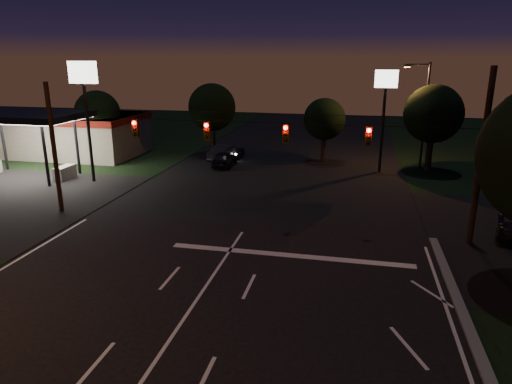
# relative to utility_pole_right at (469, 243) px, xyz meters

# --- Properties ---
(stop_bar) EXTENTS (12.00, 0.50, 0.01)m
(stop_bar) POSITION_rel_utility_pole_right_xyz_m (-9.00, -3.50, 0.01)
(stop_bar) COLOR silver
(stop_bar) RESTS_ON ground
(utility_pole_right) EXTENTS (0.30, 0.30, 9.00)m
(utility_pole_right) POSITION_rel_utility_pole_right_xyz_m (0.00, 0.00, 0.00)
(utility_pole_right) COLOR black
(utility_pole_right) RESTS_ON ground
(utility_pole_left) EXTENTS (0.28, 0.28, 8.00)m
(utility_pole_left) POSITION_rel_utility_pole_right_xyz_m (-24.00, 0.00, 0.00)
(utility_pole_left) COLOR black
(utility_pole_left) RESTS_ON ground
(signal_span) EXTENTS (24.00, 0.40, 1.56)m
(signal_span) POSITION_rel_utility_pole_right_xyz_m (-12.00, -0.04, 5.50)
(signal_span) COLOR black
(signal_span) RESTS_ON ground
(gas_station) EXTENTS (14.20, 16.10, 5.25)m
(gas_station) POSITION_rel_utility_pole_right_xyz_m (-33.86, 15.39, 2.38)
(gas_station) COLOR gray
(gas_station) RESTS_ON ground
(pole_sign_left_near) EXTENTS (2.20, 0.30, 9.10)m
(pole_sign_left_near) POSITION_rel_utility_pole_right_xyz_m (-26.00, 7.00, 6.98)
(pole_sign_left_near) COLOR black
(pole_sign_left_near) RESTS_ON ground
(pole_sign_right) EXTENTS (1.80, 0.30, 8.40)m
(pole_sign_right) POSITION_rel_utility_pole_right_xyz_m (-4.00, 15.00, 6.24)
(pole_sign_right) COLOR black
(pole_sign_right) RESTS_ON ground
(street_light_right_far) EXTENTS (2.20, 0.35, 9.00)m
(street_light_right_far) POSITION_rel_utility_pole_right_xyz_m (-0.76, 17.00, 5.24)
(street_light_right_far) COLOR black
(street_light_right_far) RESTS_ON ground
(tree_far_a) EXTENTS (4.20, 4.20, 6.42)m
(tree_far_a) POSITION_rel_utility_pole_right_xyz_m (-29.98, 15.12, 4.26)
(tree_far_a) COLOR black
(tree_far_a) RESTS_ON ground
(tree_far_b) EXTENTS (4.60, 4.60, 6.98)m
(tree_far_b) POSITION_rel_utility_pole_right_xyz_m (-19.98, 19.13, 4.61)
(tree_far_b) COLOR black
(tree_far_b) RESTS_ON ground
(tree_far_c) EXTENTS (3.80, 3.80, 5.86)m
(tree_far_c) POSITION_rel_utility_pole_right_xyz_m (-8.98, 18.10, 3.90)
(tree_far_c) COLOR black
(tree_far_c) RESTS_ON ground
(tree_far_d) EXTENTS (4.80, 4.80, 7.30)m
(tree_far_d) POSITION_rel_utility_pole_right_xyz_m (0.02, 16.13, 4.83)
(tree_far_d) COLOR black
(tree_far_d) RESTS_ON ground
(car_oncoming_a) EXTENTS (1.78, 4.08, 1.37)m
(car_oncoming_a) POSITION_rel_utility_pole_right_xyz_m (-17.45, 14.24, 0.68)
(car_oncoming_a) COLOR black
(car_oncoming_a) RESTS_ON ground
(car_oncoming_b) EXTENTS (2.60, 4.85, 1.52)m
(car_oncoming_b) POSITION_rel_utility_pole_right_xyz_m (-17.91, 16.49, 0.76)
(car_oncoming_b) COLOR black
(car_oncoming_b) RESTS_ON ground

